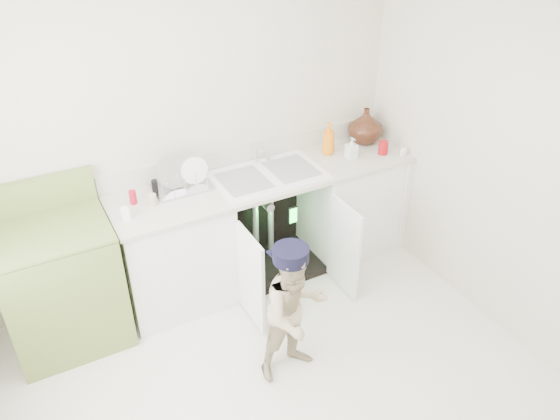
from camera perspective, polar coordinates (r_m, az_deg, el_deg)
name	(u,v)px	position (r m, az deg, el deg)	size (l,w,h in m)	color
ground	(279,394)	(3.74, -0.13, -18.65)	(3.50, 3.50, 0.00)	beige
room_shell	(278,237)	(2.88, -0.16, -2.80)	(6.00, 5.50, 1.26)	beige
counter_run	(271,220)	(4.43, -0.97, -1.10)	(2.44, 1.02, 1.20)	white
avocado_stove	(62,283)	(4.07, -21.79, -7.13)	(0.75, 0.65, 1.16)	olive
repair_worker	(295,311)	(3.54, 1.58, -10.52)	(0.67, 0.91, 1.00)	tan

